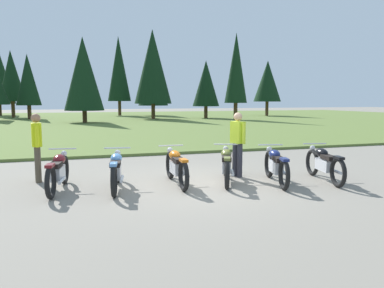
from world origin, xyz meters
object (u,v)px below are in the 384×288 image
at_px(rider_with_back_turned, 37,143).
at_px(motorcycle_maroon, 58,171).
at_px(motorcycle_olive, 226,164).
at_px(motorcycle_black, 324,163).
at_px(motorcycle_orange, 176,166).
at_px(rider_checking_bike, 238,140).
at_px(motorcycle_sky_blue, 116,170).
at_px(motorcycle_navy, 276,165).

bearing_deg(rider_with_back_turned, motorcycle_maroon, -66.02).
height_order(motorcycle_olive, motorcycle_black, same).
xyz_separation_m(motorcycle_black, rider_with_back_turned, (-6.72, 2.02, 0.51)).
height_order(motorcycle_orange, rider_with_back_turned, rider_with_back_turned).
height_order(motorcycle_olive, rider_checking_bike, rider_checking_bike).
height_order(motorcycle_sky_blue, motorcycle_navy, same).
bearing_deg(rider_with_back_turned, motorcycle_orange, -22.32).
distance_m(rider_with_back_turned, rider_checking_bike, 4.98).
bearing_deg(motorcycle_sky_blue, rider_checking_bike, 8.42).
distance_m(motorcycle_maroon, rider_checking_bike, 4.44).
xyz_separation_m(motorcycle_olive, rider_checking_bike, (0.54, 0.54, 0.51)).
bearing_deg(rider_checking_bike, motorcycle_olive, -134.76).
distance_m(motorcycle_maroon, motorcycle_black, 6.29).
height_order(motorcycle_black, rider_checking_bike, rider_checking_bike).
distance_m(motorcycle_sky_blue, motorcycle_navy, 3.76).
height_order(motorcycle_maroon, rider_checking_bike, rider_checking_bike).
distance_m(motorcycle_sky_blue, rider_checking_bike, 3.24).
distance_m(motorcycle_olive, motorcycle_black, 2.43).
bearing_deg(motorcycle_black, motorcycle_navy, 174.00).
xyz_separation_m(motorcycle_maroon, motorcycle_navy, (4.96, -0.77, 0.00)).
height_order(motorcycle_sky_blue, rider_checking_bike, rider_checking_bike).
bearing_deg(motorcycle_olive, motorcycle_sky_blue, 178.43).
height_order(motorcycle_maroon, motorcycle_olive, same).
distance_m(motorcycle_olive, rider_checking_bike, 0.92).
xyz_separation_m(motorcycle_maroon, rider_with_back_turned, (-0.50, 1.11, 0.51)).
distance_m(motorcycle_sky_blue, motorcycle_black, 5.03).
relative_size(motorcycle_sky_blue, motorcycle_black, 1.00).
relative_size(motorcycle_olive, rider_checking_bike, 1.19).
height_order(motorcycle_orange, motorcycle_olive, same).
bearing_deg(motorcycle_maroon, motorcycle_sky_blue, -10.82).
relative_size(motorcycle_maroon, motorcycle_orange, 0.99).
relative_size(motorcycle_sky_blue, motorcycle_orange, 0.99).
bearing_deg(motorcycle_maroon, rider_with_back_turned, 113.98).
bearing_deg(motorcycle_sky_blue, rider_with_back_turned, 142.01).
distance_m(motorcycle_black, rider_checking_bike, 2.21).
relative_size(motorcycle_maroon, rider_with_back_turned, 1.25).
height_order(motorcycle_navy, rider_with_back_turned, rider_with_back_turned).
height_order(motorcycle_olive, motorcycle_navy, same).
relative_size(motorcycle_maroon, rider_checking_bike, 1.25).
height_order(motorcycle_sky_blue, motorcycle_orange, same).
xyz_separation_m(motorcycle_olive, motorcycle_navy, (1.09, -0.46, 0.00)).
bearing_deg(motorcycle_orange, motorcycle_maroon, 176.22).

